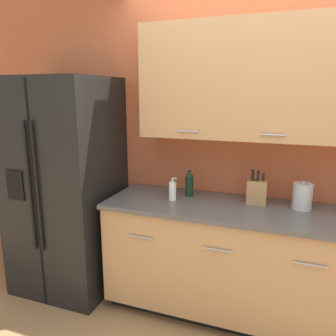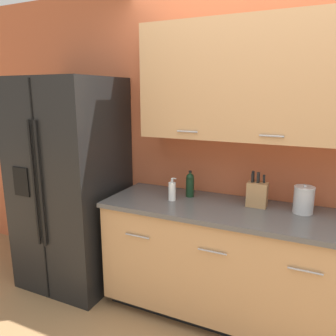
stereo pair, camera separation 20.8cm
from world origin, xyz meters
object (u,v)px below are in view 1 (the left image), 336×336
at_px(refrigerator, 66,186).
at_px(steel_canister, 302,196).
at_px(soap_dispenser, 172,191).
at_px(knife_block, 257,192).
at_px(oil_bottle, 189,184).

bearing_deg(refrigerator, steel_canister, 5.06).
relative_size(refrigerator, soap_dispenser, 10.17).
distance_m(soap_dispenser, steel_canister, 0.96).
distance_m(knife_block, soap_dispenser, 0.64).
bearing_deg(knife_block, oil_bottle, 179.10).
bearing_deg(steel_canister, knife_block, 179.61).
bearing_deg(soap_dispenser, knife_block, 12.20).
bearing_deg(steel_canister, oil_bottle, 179.29).
height_order(refrigerator, soap_dispenser, refrigerator).
bearing_deg(steel_canister, refrigerator, -174.94).
height_order(knife_block, steel_canister, knife_block).
relative_size(refrigerator, oil_bottle, 8.64).
xyz_separation_m(knife_block, oil_bottle, (-0.53, 0.01, 0.01)).
bearing_deg(refrigerator, oil_bottle, 9.59).
distance_m(refrigerator, steel_canister, 1.94).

